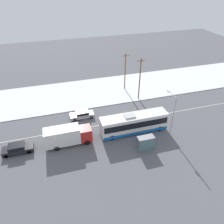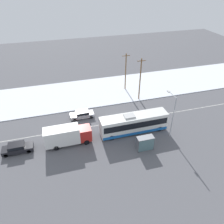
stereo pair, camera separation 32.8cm
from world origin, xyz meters
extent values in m
plane|color=#56565B|center=(0.00, 0.00, 0.00)|extent=(120.00, 120.00, 0.00)
cube|color=silver|center=(0.00, 12.86, 0.06)|extent=(80.00, 13.59, 0.12)
cube|color=silver|center=(0.00, 0.00, 0.00)|extent=(60.00, 0.12, 0.00)
cube|color=white|center=(0.43, -3.46, 1.82)|extent=(11.74, 2.55, 3.10)
cube|color=black|center=(0.43, -3.46, 2.19)|extent=(11.27, 2.57, 1.18)
cube|color=blue|center=(0.43, -3.46, 0.55)|extent=(11.63, 2.57, 0.56)
cube|color=#B2B2B2|center=(-0.46, -3.46, 3.49)|extent=(1.80, 1.40, 0.24)
cylinder|color=black|center=(4.90, -4.59, 0.50)|extent=(1.00, 0.28, 1.00)
cylinder|color=black|center=(4.90, -2.32, 0.50)|extent=(1.00, 0.28, 1.00)
cylinder|color=black|center=(-3.85, -4.59, 0.50)|extent=(1.00, 0.28, 1.00)
cylinder|color=black|center=(-3.85, -2.32, 0.50)|extent=(1.00, 0.28, 1.00)
cube|color=silver|center=(-11.79, -3.52, 1.88)|extent=(5.54, 2.30, 2.77)
cube|color=red|center=(-8.07, -3.52, 1.58)|extent=(1.90, 2.18, 2.16)
cube|color=black|center=(-7.14, -3.52, 2.01)|extent=(0.06, 1.96, 0.95)
cylinder|color=black|center=(-8.07, -4.54, 0.45)|extent=(0.90, 0.26, 0.90)
cylinder|color=black|center=(-8.07, -2.50, 0.45)|extent=(0.90, 0.26, 0.90)
cylinder|color=black|center=(-12.90, -4.54, 0.45)|extent=(0.90, 0.26, 0.90)
cylinder|color=black|center=(-12.90, -2.50, 0.45)|extent=(0.90, 0.26, 0.90)
cube|color=#9E9EA3|center=(-7.51, 3.32, 0.55)|extent=(4.50, 1.80, 0.65)
cube|color=gray|center=(-7.40, 3.32, 1.16)|extent=(2.34, 1.66, 0.56)
cube|color=black|center=(-7.40, 3.32, 1.17)|extent=(2.15, 1.69, 0.45)
cylinder|color=black|center=(-9.06, 2.53, 0.32)|extent=(0.64, 0.22, 0.64)
cylinder|color=black|center=(-9.06, 4.11, 0.32)|extent=(0.64, 0.22, 0.64)
cylinder|color=black|center=(-5.86, 2.53, 0.32)|extent=(0.64, 0.22, 0.64)
cylinder|color=black|center=(-5.86, 4.11, 0.32)|extent=(0.64, 0.22, 0.64)
cube|color=black|center=(-18.71, -3.21, 0.58)|extent=(4.64, 1.80, 0.71)
cube|color=black|center=(-18.82, -3.21, 1.23)|extent=(2.41, 1.66, 0.59)
cube|color=black|center=(-18.82, -3.21, 1.24)|extent=(2.22, 1.69, 0.47)
cylinder|color=black|center=(-17.09, -4.00, 0.32)|extent=(0.64, 0.22, 0.64)
cylinder|color=black|center=(-17.09, -2.42, 0.32)|extent=(0.64, 0.22, 0.64)
cylinder|color=black|center=(-20.43, -4.00, 0.32)|extent=(0.64, 0.22, 0.64)
cylinder|color=black|center=(-20.43, -2.42, 0.32)|extent=(0.64, 0.22, 0.64)
cylinder|color=#23232D|center=(0.51, -6.90, 0.39)|extent=(0.12, 0.12, 0.78)
cylinder|color=#23232D|center=(0.74, -6.90, 0.39)|extent=(0.12, 0.12, 0.78)
cube|color=black|center=(0.62, -6.90, 1.10)|extent=(0.41, 0.22, 0.64)
sphere|color=tan|center=(0.62, -6.90, 1.55)|extent=(0.27, 0.27, 0.27)
cylinder|color=black|center=(0.37, -6.90, 1.06)|extent=(0.10, 0.10, 0.61)
cylinder|color=black|center=(0.88, -6.90, 1.06)|extent=(0.10, 0.10, 0.61)
cube|color=gray|center=(0.56, -8.13, 2.37)|extent=(2.64, 1.20, 0.06)
cube|color=slate|center=(0.56, -8.71, 1.20)|extent=(2.54, 0.04, 2.16)
cylinder|color=#474C51|center=(-0.72, -7.57, 1.17)|extent=(0.08, 0.08, 2.34)
cylinder|color=#474C51|center=(1.84, -7.57, 1.17)|extent=(0.08, 0.08, 2.34)
cylinder|color=#474C51|center=(-0.72, -8.69, 1.17)|extent=(0.08, 0.08, 2.34)
cylinder|color=#474C51|center=(1.84, -8.69, 1.17)|extent=(0.08, 0.08, 2.34)
cylinder|color=#9EA3A8|center=(5.97, -6.36, 3.82)|extent=(0.14, 0.14, 7.63)
cylinder|color=#9EA3A8|center=(5.97, -5.14, 7.48)|extent=(0.10, 2.46, 0.10)
cube|color=silver|center=(5.97, -3.91, 7.41)|extent=(0.36, 0.60, 0.16)
cylinder|color=brown|center=(5.59, 6.88, 4.63)|extent=(0.24, 0.24, 9.26)
cube|color=brown|center=(5.59, 6.88, 8.76)|extent=(1.80, 0.12, 0.12)
cylinder|color=brown|center=(4.26, 12.22, 4.32)|extent=(0.24, 0.24, 8.64)
cube|color=brown|center=(4.26, 12.22, 8.14)|extent=(1.80, 0.12, 0.12)
camera|label=1|loc=(-11.83, -31.37, 24.18)|focal=35.00mm
camera|label=2|loc=(-11.52, -31.47, 24.18)|focal=35.00mm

